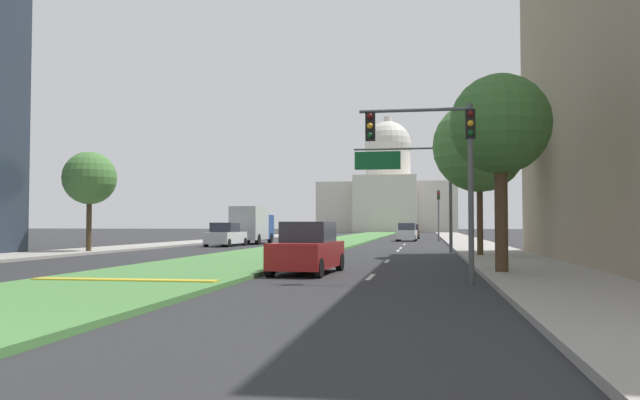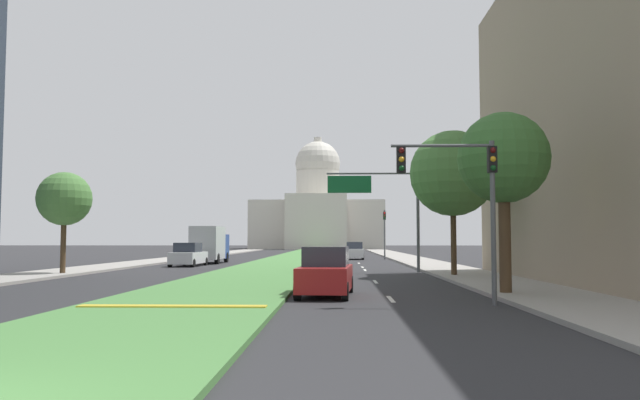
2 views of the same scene
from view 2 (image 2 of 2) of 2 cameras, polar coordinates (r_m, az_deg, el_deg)
The scene contains 18 objects.
ground_plane at distance 76.04m, azimuth -1.93°, elevation -5.19°, with size 304.30×304.30×0.00m, color #2B2B2D.
grass_median at distance 69.14m, azimuth -2.29°, elevation -5.29°, with size 6.02×124.48×0.14m, color #4C8442.
median_curb_nose at distance 18.65m, azimuth -13.31°, elevation -9.39°, with size 5.41×0.50×0.04m, color gold.
lane_dashes_right at distance 39.72m, azimuth 4.32°, elevation -6.60°, with size 0.16×35.75×0.01m.
sidewalk_left at distance 64.32m, azimuth -13.63°, elevation -5.31°, with size 4.00×124.48×0.15m, color #9E9991.
sidewalk_right at distance 62.50m, azimuth 8.49°, elevation -5.42°, with size 4.00×124.48×0.15m, color #9E9991.
capitol_building at distance 144.40m, azimuth -0.22°, elevation -1.21°, with size 30.02×22.31×26.00m.
traffic_light_near_right at distance 20.31m, azimuth 13.15°, elevation 1.36°, with size 3.34×0.35×5.20m.
traffic_light_far_right at distance 66.20m, azimuth 5.91°, elevation -2.54°, with size 0.28×0.35×5.20m.
overhead_guide_sign at distance 40.09m, azimuth 5.74°, elevation 0.10°, with size 5.92×0.20×6.50m.
street_tree_right_near at distance 24.02m, azimuth 16.37°, elevation 3.57°, with size 3.36×3.36×6.75m.
street_tree_left_mid at distance 39.12m, azimuth -22.27°, elevation 0.06°, with size 3.11×3.11×5.99m.
street_tree_right_mid at distance 35.39m, azimuth 12.00°, elevation 2.37°, with size 4.75×4.75×8.11m.
sedan_lead_stopped at distance 23.02m, azimuth 0.52°, elevation -6.68°, with size 2.11×4.36×1.80m.
sedan_midblock at distance 49.85m, azimuth -11.91°, elevation -4.95°, with size 2.18×4.61×1.83m.
sedan_distant at distance 66.12m, azimuth 3.17°, elevation -4.69°, with size 2.05×4.60×1.82m.
sedan_far_horizon at distance 77.94m, azimuth 3.12°, elevation -4.57°, with size 1.88×4.43×1.69m.
box_truck_delivery at distance 55.76m, azimuth -10.03°, elevation -3.98°, with size 2.40×6.40×3.20m.
Camera 2 is at (4.76, -6.70, 2.06)m, focal length 35.11 mm.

